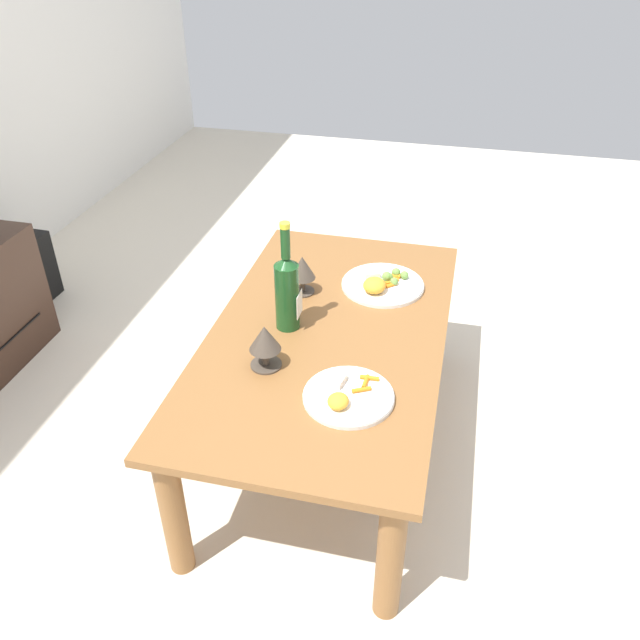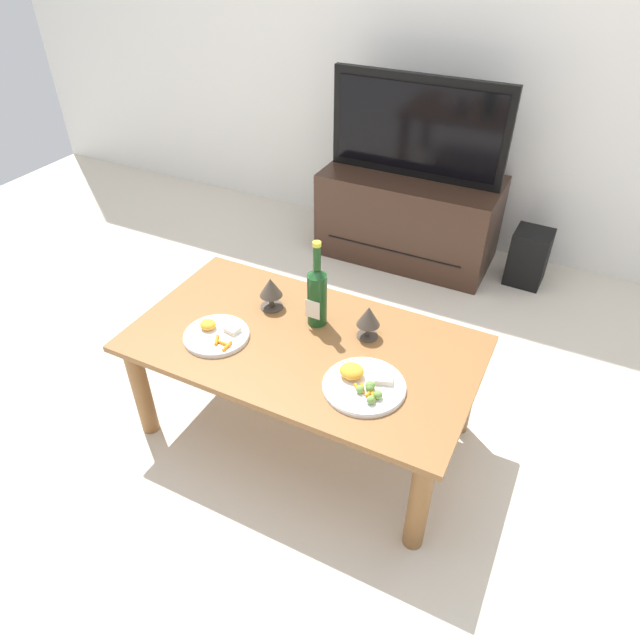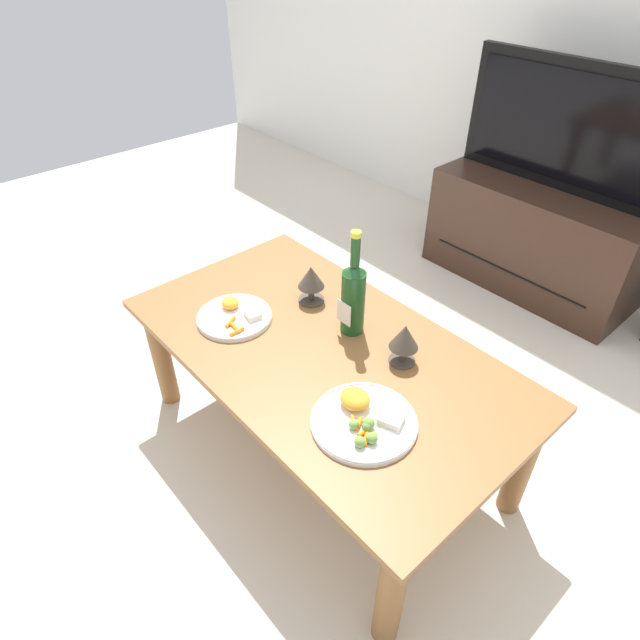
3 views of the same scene
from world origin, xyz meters
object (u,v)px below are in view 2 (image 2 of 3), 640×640
Objects in this scene: dining_table at (303,357)px; floor_speaker at (529,257)px; wine_bottle at (317,294)px; tv_screen at (418,128)px; dinner_plate_left at (216,334)px; dinner_plate_right at (363,384)px; tv_stand at (409,217)px; goblet_left at (271,289)px; goblet_right at (368,317)px.

dining_table is 1.68m from floor_speaker.
wine_bottle reaches higher than floor_speaker.
tv_screen reaches higher than dinner_plate_left.
tv_screen is at bearing -175.64° from floor_speaker.
dinner_plate_right reaches higher than dining_table.
tv_screen is 3.11× the size of floor_speaker.
wine_bottle is at bearing 140.39° from dinner_plate_right.
dinner_plate_right is at bearing -22.37° from dining_table.
tv_screen reaches higher than dining_table.
goblet_left reaches higher than tv_stand.
tv_screen is (-0.00, -0.00, 0.53)m from tv_stand.
dining_table is 3.64× the size of wine_bottle.
tv_stand is at bearing 102.64° from goblet_right.
goblet_right is 0.55× the size of dinner_plate_left.
tv_screen is 1.41m from wine_bottle.
dinner_plate_left is at bearing -96.52° from tv_screen.
tv_screen reaches higher than goblet_right.
tv_stand is 1.02× the size of tv_screen.
goblet_right is (-0.40, -1.42, 0.40)m from floor_speaker.
dinner_plate_left is (-0.90, -1.67, 0.32)m from floor_speaker.
floor_speaker is (0.71, 0.02, -0.10)m from tv_stand.
dining_table is at bearing -32.29° from goblet_left.
wine_bottle reaches higher than dinner_plate_right.
wine_bottle is 2.62× the size of goblet_right.
wine_bottle is 0.41m from dinner_plate_right.
tv_stand is 0.53m from tv_screen.
wine_bottle is at bearing 92.37° from dining_table.
wine_bottle is 1.43× the size of dinner_plate_left.
tv_screen is 0.95m from floor_speaker.
tv_stand is 1.46m from goblet_right.
dining_table is at bearing -108.85° from floor_speaker.
goblet_left is 0.55× the size of dinner_plate_left.
dinner_plate_right is (0.41, -1.65, 0.23)m from tv_stand.
dinner_plate_right reaches higher than floor_speaker.
floor_speaker is 2.34× the size of goblet_right.
dining_table is 9.52× the size of goblet_right.
goblet_left is at bearing -180.00° from goblet_right.
tv_stand is 1.43m from goblet_left.
dinner_plate_right is at bearing -76.18° from tv_stand.
dinner_plate_left is at bearing -140.00° from wine_bottle.
dinner_plate_right is (0.29, -0.12, 0.09)m from dining_table.
goblet_right is 0.48× the size of dinner_plate_right.
tv_screen reaches higher than floor_speaker.
tv_stand reaches higher than floor_speaker.
floor_speaker is 1.73m from dinner_plate_right.
goblet_right reaches higher than dinner_plate_right.
goblet_left is 0.41m from goblet_right.
wine_bottle is (0.11, -1.40, 0.35)m from tv_stand.
tv_stand is 7.43× the size of goblet_left.
goblet_right reaches higher than floor_speaker.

